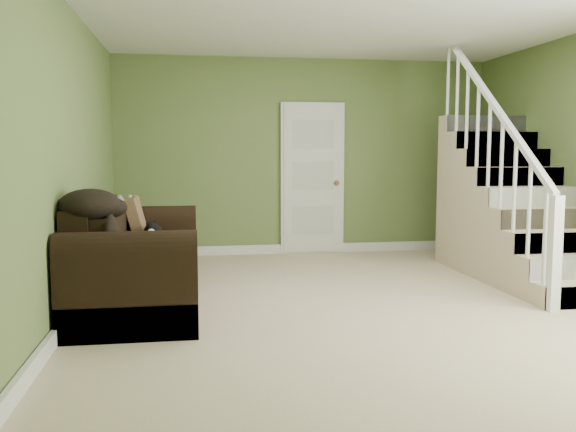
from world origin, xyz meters
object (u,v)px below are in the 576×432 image
object	(u,v)px
sofa	(134,265)
banana	(160,249)
cat	(153,232)
side_table	(131,243)

from	to	relation	value
sofa	banana	xyz separation A→B (m)	(0.24, -0.23, 0.18)
cat	banana	bearing A→B (deg)	-80.57
banana	side_table	bearing A→B (deg)	59.90
side_table	cat	xyz separation A→B (m)	(0.33, -1.15, 0.26)
sofa	cat	world-z (taller)	sofa
sofa	cat	distance (m)	0.50
side_table	banana	size ratio (longest dim) A/B	4.02
banana	sofa	bearing A→B (deg)	92.93
side_table	cat	world-z (taller)	side_table
sofa	banana	world-z (taller)	sofa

